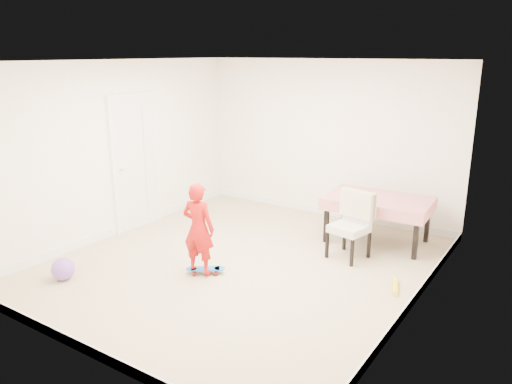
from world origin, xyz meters
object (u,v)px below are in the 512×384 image
Objects in this scene: child at (199,231)px; balloon at (63,269)px; dining_table at (377,220)px; dining_chair at (349,226)px; skateboard at (206,271)px.

child reaches higher than balloon.
dining_table reaches higher than balloon.
dining_table is at bearing -131.07° from child.
dining_chair is 0.79× the size of child.
dining_table is 0.79m from dining_chair.
child is (-1.33, -1.53, 0.12)m from dining_chair.
dining_chair reaches higher than skateboard.
dining_table is 2.66m from skateboard.
dining_chair is at bearing 44.17° from balloon.
child is at bearing -119.68° from dining_chair.
child is (-0.04, -0.06, 0.54)m from skateboard.
child is (-1.44, -2.30, 0.24)m from dining_table.
child is 4.13× the size of balloon.
balloon is at bearing -124.39° from dining_chair.
child is at bearing -158.75° from skateboard.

